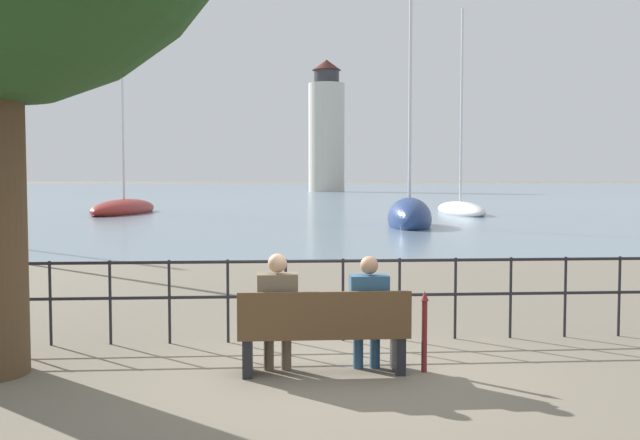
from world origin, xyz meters
TOP-DOWN VIEW (x-y plane):
  - ground_plane at (0.00, 0.00)m, footprint 1000.00×1000.00m
  - harbor_water at (0.00, 159.92)m, footprint 600.00×300.00m
  - park_bench at (0.00, -0.06)m, footprint 1.80×0.45m
  - seated_person_left at (-0.48, 0.01)m, footprint 0.42×0.35m
  - seated_person_right at (0.48, 0.01)m, footprint 0.41×0.35m
  - promenade_railing at (-0.00, 1.49)m, footprint 15.29×0.04m
  - closed_umbrella at (1.08, -0.04)m, footprint 0.09×0.09m
  - sailboat_0 at (5.46, 22.77)m, footprint 2.62×5.60m
  - sailboat_2 at (-9.12, 35.35)m, footprint 3.62×8.77m
  - sailboat_5 at (10.59, 33.38)m, footprint 1.96×7.62m
  - harbor_lighthouse at (8.62, 105.95)m, footprint 5.73×5.73m

SIDE VIEW (x-z plane):
  - ground_plane at x=0.00m, z-range 0.00..0.00m
  - harbor_water at x=0.00m, z-range 0.00..0.01m
  - sailboat_2 at x=-9.12m, z-range -5.09..5.66m
  - sailboat_5 at x=10.59m, z-range -5.78..6.39m
  - sailboat_0 at x=5.46m, z-range -5.16..5.99m
  - park_bench at x=0.00m, z-range -0.02..0.88m
  - closed_umbrella at x=1.08m, z-range 0.05..0.92m
  - seated_person_right at x=0.48m, z-range 0.06..1.30m
  - promenade_railing at x=0.00m, z-range 0.17..1.22m
  - seated_person_left at x=-0.48m, z-range 0.06..1.34m
  - harbor_lighthouse at x=8.62m, z-range -0.73..20.14m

